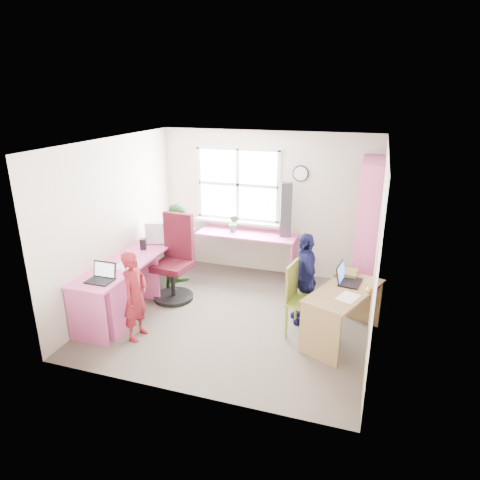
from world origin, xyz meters
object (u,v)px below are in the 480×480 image
at_px(laptop_right, 346,278).
at_px(person_red, 135,296).
at_px(crt_monitor, 158,231).
at_px(potted_plant, 234,223).
at_px(right_desk, 344,304).
at_px(l_desk, 140,282).
at_px(swivel_chair, 175,263).
at_px(person_green, 180,246).
at_px(wooden_chair, 300,296).
at_px(laptop_left, 102,276).
at_px(person_navy, 304,278).
at_px(bookshelf, 367,234).
at_px(cd_tower, 286,210).

xyz_separation_m(laptop_right, person_red, (-2.48, -0.98, -0.16)).
relative_size(crt_monitor, potted_plant, 1.38).
bearing_deg(right_desk, l_desk, -155.16).
height_order(potted_plant, person_red, person_red).
distance_m(swivel_chair, laptop_right, 2.53).
bearing_deg(person_green, l_desk, 168.87).
xyz_separation_m(wooden_chair, crt_monitor, (-2.38, 0.75, 0.40)).
xyz_separation_m(laptop_left, person_red, (0.43, 0.03, -0.22)).
relative_size(l_desk, person_navy, 2.33).
distance_m(bookshelf, cd_tower, 1.33).
relative_size(laptop_right, potted_plant, 1.28).
xyz_separation_m(wooden_chair, laptop_right, (0.54, 0.24, 0.23)).
distance_m(l_desk, laptop_left, 0.73).
bearing_deg(crt_monitor, laptop_left, -106.24).
relative_size(crt_monitor, person_green, 0.31).
bearing_deg(right_desk, cd_tower, 145.99).
relative_size(l_desk, cd_tower, 3.33).
height_order(wooden_chair, cd_tower, cd_tower).
bearing_deg(person_navy, person_green, -127.40).
distance_m(bookshelf, person_navy, 1.29).
height_order(l_desk, laptop_right, laptop_right).
bearing_deg(bookshelf, laptop_left, -145.90).
height_order(right_desk, person_green, person_green).
bearing_deg(potted_plant, bookshelf, -5.85).
distance_m(l_desk, potted_plant, 1.93).
bearing_deg(bookshelf, potted_plant, 174.15).
xyz_separation_m(bookshelf, swivel_chair, (-2.69, -0.88, -0.45)).
distance_m(swivel_chair, laptop_left, 1.30).
bearing_deg(bookshelf, person_green, -170.34).
xyz_separation_m(bookshelf, crt_monitor, (-3.11, -0.58, -0.08)).
distance_m(cd_tower, person_navy, 1.52).
relative_size(swivel_chair, person_navy, 1.02).
relative_size(l_desk, swivel_chair, 2.29).
bearing_deg(person_green, swivel_chair, -167.14).
bearing_deg(person_navy, crt_monitor, -123.24).
bearing_deg(swivel_chair, person_red, -84.25).
distance_m(crt_monitor, laptop_right, 2.98).
distance_m(laptop_left, laptop_right, 3.08).
distance_m(l_desk, person_red, 0.68).
xyz_separation_m(l_desk, person_navy, (2.23, 0.47, 0.18)).
bearing_deg(swivel_chair, bookshelf, 22.32).
distance_m(swivel_chair, cd_tower, 1.95).
relative_size(right_desk, person_navy, 1.04).
relative_size(cd_tower, person_red, 0.76).
bearing_deg(cd_tower, right_desk, -71.86).
bearing_deg(right_desk, swivel_chair, -168.19).
xyz_separation_m(swivel_chair, person_navy, (1.97, -0.12, 0.08)).
bearing_deg(person_red, bookshelf, -50.88).
xyz_separation_m(l_desk, wooden_chair, (2.23, 0.14, 0.06)).
xyz_separation_m(potted_plant, person_green, (-0.67, -0.70, -0.23)).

